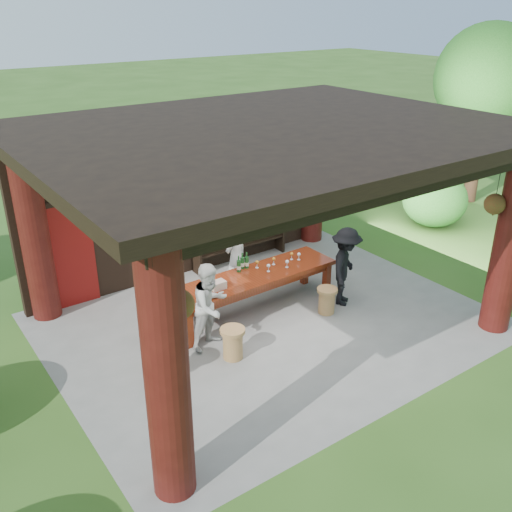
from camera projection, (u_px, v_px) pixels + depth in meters
ground at (269, 322)px, 10.20m from camera, size 90.00×90.00×0.00m
pavilion at (254, 203)px, 9.63m from camera, size 7.50×6.00×3.60m
wine_shelf at (240, 219)px, 12.16m from camera, size 2.22×0.34×1.95m
tasting_table at (253, 281)px, 10.28m from camera, size 3.31×0.91×0.75m
stool_near_left at (233, 342)px, 9.08m from camera, size 0.40×0.40×0.53m
stool_near_right at (327, 300)px, 10.40m from camera, size 0.38×0.38×0.49m
stool_far_left at (168, 360)px, 8.61m from camera, size 0.42×0.42×0.56m
host at (236, 257)px, 10.91m from camera, size 0.63×0.51×1.51m
guest_woman at (210, 306)px, 9.23m from camera, size 0.85×0.75×1.48m
guest_man at (345, 267)px, 10.54m from camera, size 1.12×1.03×1.51m
table_bottles at (243, 262)px, 10.39m from camera, size 0.28×0.15×0.31m
table_glasses at (280, 261)px, 10.59m from camera, size 0.92×0.37×0.15m
napkin_basket at (218, 285)px, 9.72m from camera, size 0.26×0.18×0.14m
shrubs at (293, 269)px, 10.88m from camera, size 14.32×8.93×1.36m
trees at (348, 104)px, 11.36m from camera, size 20.83×10.23×4.80m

